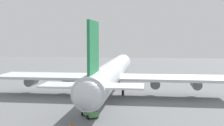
{
  "coord_description": "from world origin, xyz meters",
  "views": [
    {
      "loc": [
        -82.78,
        -10.44,
        15.6
      ],
      "look_at": [
        0.0,
        0.0,
        8.36
      ],
      "focal_mm": 48.3,
      "sensor_mm": 36.0,
      "label": 1
    }
  ],
  "objects": [
    {
      "name": "safety_cone_tail",
      "position": [
        -32.23,
        3.18,
        0.34
      ],
      "size": [
        0.47,
        0.47,
        0.68
      ],
      "primitive_type": "cone",
      "color": "orange",
      "rests_on": "ground_plane"
    },
    {
      "name": "cargo_loader",
      "position": [
        -25.87,
        1.25,
        1.03
      ],
      "size": [
        4.7,
        4.02,
        2.14
      ],
      "color": "silver",
      "rests_on": "ground_plane"
    },
    {
      "name": "cargo_airplane",
      "position": [
        -0.49,
        0.0,
        5.66
      ],
      "size": [
        71.62,
        61.33,
        18.59
      ],
      "color": "silver",
      "rests_on": "ground_plane"
    },
    {
      "name": "ground_plane",
      "position": [
        0.0,
        0.0,
        0.0
      ],
      "size": [
        286.48,
        286.48,
        0.0
      ],
      "primitive_type": "plane",
      "color": "slate"
    },
    {
      "name": "safety_cone_nose",
      "position": [
        32.23,
        0.24,
        0.37
      ],
      "size": [
        0.52,
        0.52,
        0.74
      ],
      "primitive_type": "cone",
      "color": "orange",
      "rests_on": "ground_plane"
    }
  ]
}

